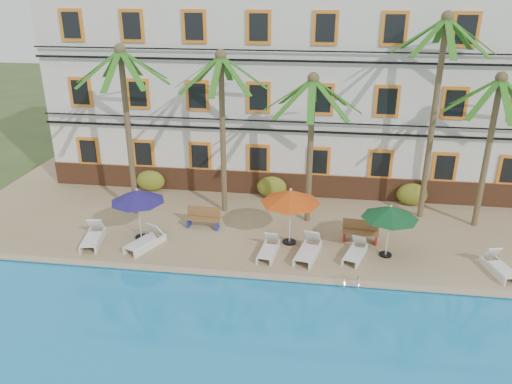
# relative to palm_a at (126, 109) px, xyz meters

# --- Properties ---
(ground) EXTENTS (100.00, 100.00, 0.00)m
(ground) POSITION_rel_palm_a_xyz_m (6.93, -3.90, -5.22)
(ground) COLOR #384C23
(ground) RESTS_ON ground
(pool_deck) EXTENTS (30.00, 12.00, 0.25)m
(pool_deck) POSITION_rel_palm_a_xyz_m (6.93, 1.10, -5.10)
(pool_deck) COLOR tan
(pool_deck) RESTS_ON ground
(pool_coping) EXTENTS (30.00, 0.35, 0.06)m
(pool_coping) POSITION_rel_palm_a_xyz_m (6.93, -4.80, -4.94)
(pool_coping) COLOR tan
(pool_coping) RESTS_ON pool_deck
(hotel_building) EXTENTS (25.40, 6.44, 10.22)m
(hotel_building) POSITION_rel_palm_a_xyz_m (6.93, 6.09, 0.15)
(hotel_building) COLOR silver
(hotel_building) RESTS_ON pool_deck
(palm_a) EXTENTS (4.14, 4.14, 7.74)m
(palm_a) POSITION_rel_palm_a_xyz_m (0.00, 0.00, 0.00)
(palm_a) COLOR brown
(palm_a) RESTS_ON pool_deck
(palm_b) EXTENTS (4.14, 4.14, 7.48)m
(palm_b) POSITION_rel_palm_a_xyz_m (4.11, 0.80, -0.15)
(palm_b) COLOR brown
(palm_b) RESTS_ON pool_deck
(palm_c) EXTENTS (4.14, 4.14, 6.70)m
(palm_c) POSITION_rel_palm_a_xyz_m (8.07, 0.25, -0.61)
(palm_c) COLOR brown
(palm_c) RESTS_ON pool_deck
(palm_d) EXTENTS (4.14, 4.14, 9.05)m
(palm_d) POSITION_rel_palm_a_xyz_m (13.25, 1.41, 0.75)
(palm_d) COLOR brown
(palm_d) RESTS_ON pool_deck
(palm_e) EXTENTS (4.14, 4.14, 6.80)m
(palm_e) POSITION_rel_palm_a_xyz_m (15.52, 0.80, -0.55)
(palm_e) COLOR brown
(palm_e) RESTS_ON pool_deck
(shrub_left) EXTENTS (1.50, 0.90, 1.10)m
(shrub_left) POSITION_rel_palm_a_xyz_m (-0.19, 2.70, -4.42)
(shrub_left) COLOR #285819
(shrub_left) RESTS_ON pool_deck
(shrub_mid) EXTENTS (1.50, 0.90, 1.10)m
(shrub_mid) POSITION_rel_palm_a_xyz_m (6.16, 2.70, -4.42)
(shrub_mid) COLOR #285819
(shrub_mid) RESTS_ON pool_deck
(shrub_right) EXTENTS (1.50, 0.90, 1.10)m
(shrub_right) POSITION_rel_palm_a_xyz_m (13.04, 2.70, -4.42)
(shrub_right) COLOR #285819
(shrub_right) RESTS_ON pool_deck
(umbrella_blue) EXTENTS (2.27, 2.27, 2.27)m
(umbrella_blue) POSITION_rel_palm_a_xyz_m (1.13, -2.45, -3.04)
(umbrella_blue) COLOR black
(umbrella_blue) RESTS_ON pool_deck
(umbrella_red) EXTENTS (2.46, 2.46, 2.46)m
(umbrella_red) POSITION_rel_palm_a_xyz_m (7.42, -2.02, -2.87)
(umbrella_red) COLOR black
(umbrella_red) RESTS_ON pool_deck
(umbrella_green) EXTENTS (2.21, 2.21, 2.22)m
(umbrella_green) POSITION_rel_palm_a_xyz_m (11.31, -2.54, -3.09)
(umbrella_green) COLOR black
(umbrella_green) RESTS_ON pool_deck
(lounger_a) EXTENTS (1.02, 1.97, 0.89)m
(lounger_a) POSITION_rel_palm_a_xyz_m (-0.68, -3.17, -4.68)
(lounger_a) COLOR silver
(lounger_a) RESTS_ON pool_deck
(lounger_b) EXTENTS (1.37, 1.96, 0.87)m
(lounger_b) POSITION_rel_palm_a_xyz_m (1.60, -3.19, -4.69)
(lounger_b) COLOR silver
(lounger_b) RESTS_ON pool_deck
(lounger_c) EXTENTS (0.79, 1.73, 0.79)m
(lounger_c) POSITION_rel_palm_a_xyz_m (6.68, -3.13, -4.71)
(lounger_c) COLOR silver
(lounger_c) RESTS_ON pool_deck
(lounger_d) EXTENTS (1.09, 2.04, 0.91)m
(lounger_d) POSITION_rel_palm_a_xyz_m (8.24, -3.06, -4.67)
(lounger_d) COLOR silver
(lounger_d) RESTS_ON pool_deck
(lounger_e) EXTENTS (1.08, 1.76, 0.78)m
(lounger_e) POSITION_rel_palm_a_xyz_m (10.09, -2.87, -4.72)
(lounger_e) COLOR silver
(lounger_e) RESTS_ON pool_deck
(lounger_f) EXTENTS (1.05, 1.84, 0.82)m
(lounger_f) POSITION_rel_palm_a_xyz_m (15.36, -3.25, -4.70)
(lounger_f) COLOR silver
(lounger_f) RESTS_ON pool_deck
(bench_left) EXTENTS (1.53, 0.56, 0.93)m
(bench_left) POSITION_rel_palm_a_xyz_m (3.53, -1.07, -4.50)
(bench_left) COLOR olive
(bench_left) RESTS_ON pool_deck
(bench_right) EXTENTS (1.54, 0.61, 0.93)m
(bench_right) POSITION_rel_palm_a_xyz_m (10.36, -1.44, -4.50)
(bench_right) COLOR olive
(bench_right) RESTS_ON pool_deck
(pool_ladder) EXTENTS (0.54, 0.74, 0.74)m
(pool_ladder) POSITION_rel_palm_a_xyz_m (9.86, -4.90, -4.97)
(pool_ladder) COLOR silver
(pool_ladder) RESTS_ON ground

